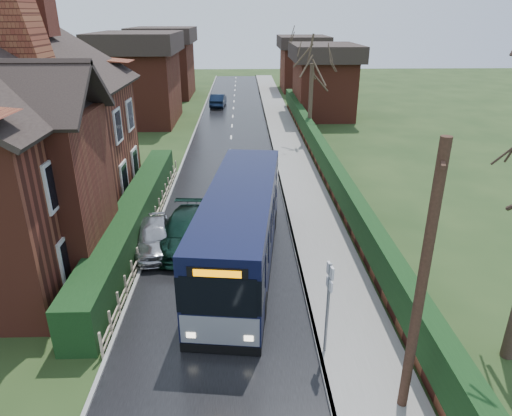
{
  "coord_description": "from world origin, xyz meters",
  "views": [
    {
      "loc": [
        0.91,
        -13.4,
        9.09
      ],
      "look_at": [
        1.42,
        3.58,
        1.8
      ],
      "focal_mm": 32.0,
      "sensor_mm": 36.0,
      "label": 1
    }
  ],
  "objects_px": {
    "car_silver": "(154,236)",
    "telegraph_pole": "(421,289)",
    "bus_stop_sign": "(328,296)",
    "brick_house": "(3,140)",
    "car_green": "(184,232)",
    "bus": "(241,229)"
  },
  "relations": [
    {
      "from": "car_silver",
      "to": "telegraph_pole",
      "type": "distance_m",
      "value": 11.74
    },
    {
      "from": "telegraph_pole",
      "to": "bus_stop_sign",
      "type": "bearing_deg",
      "value": 149.13
    },
    {
      "from": "brick_house",
      "to": "car_green",
      "type": "height_order",
      "value": "brick_house"
    },
    {
      "from": "brick_house",
      "to": "telegraph_pole",
      "type": "relative_size",
      "value": 2.11
    },
    {
      "from": "bus",
      "to": "telegraph_pole",
      "type": "bearing_deg",
      "value": -54.1
    },
    {
      "from": "telegraph_pole",
      "to": "brick_house",
      "type": "bearing_deg",
      "value": 164.63
    },
    {
      "from": "bus",
      "to": "car_silver",
      "type": "relative_size",
      "value": 2.82
    },
    {
      "from": "brick_house",
      "to": "bus",
      "type": "distance_m",
      "value": 10.27
    },
    {
      "from": "bus",
      "to": "telegraph_pole",
      "type": "height_order",
      "value": "telegraph_pole"
    },
    {
      "from": "car_silver",
      "to": "car_green",
      "type": "xyz_separation_m",
      "value": [
        1.2,
        0.35,
        0.02
      ]
    },
    {
      "from": "bus",
      "to": "car_silver",
      "type": "distance_m",
      "value": 3.94
    },
    {
      "from": "car_green",
      "to": "telegraph_pole",
      "type": "height_order",
      "value": "telegraph_pole"
    },
    {
      "from": "brick_house",
      "to": "bus",
      "type": "relative_size",
      "value": 1.38
    },
    {
      "from": "car_silver",
      "to": "car_green",
      "type": "height_order",
      "value": "car_green"
    },
    {
      "from": "telegraph_pole",
      "to": "car_silver",
      "type": "bearing_deg",
      "value": 152.36
    },
    {
      "from": "car_silver",
      "to": "brick_house",
      "type": "bearing_deg",
      "value": 157.1
    },
    {
      "from": "car_green",
      "to": "brick_house",
      "type": "bearing_deg",
      "value": 176.93
    },
    {
      "from": "car_silver",
      "to": "telegraph_pole",
      "type": "relative_size",
      "value": 0.54
    },
    {
      "from": "bus",
      "to": "bus_stop_sign",
      "type": "relative_size",
      "value": 3.54
    },
    {
      "from": "telegraph_pole",
      "to": "bus",
      "type": "bearing_deg",
      "value": 139.69
    },
    {
      "from": "bus",
      "to": "telegraph_pole",
      "type": "xyz_separation_m",
      "value": [
        4.0,
        -7.16,
        1.94
      ]
    },
    {
      "from": "brick_house",
      "to": "telegraph_pole",
      "type": "bearing_deg",
      "value": -35.84
    }
  ]
}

